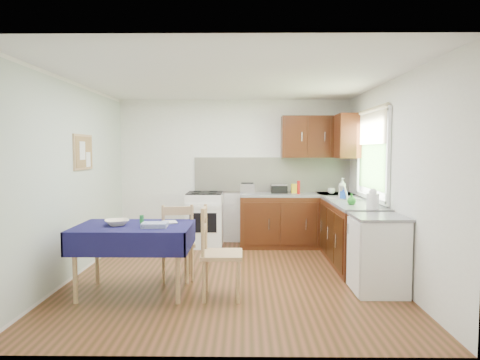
{
  "coord_description": "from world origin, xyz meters",
  "views": [
    {
      "loc": [
        0.17,
        -5.36,
        1.63
      ],
      "look_at": [
        0.11,
        0.14,
        1.24
      ],
      "focal_mm": 32.0,
      "sensor_mm": 36.0,
      "label": 1
    }
  ],
  "objects_px": {
    "chair_far": "(177,240)",
    "toaster": "(247,189)",
    "dish_rack": "(343,197)",
    "chair_near": "(217,249)",
    "sandwich_press": "(279,189)",
    "kettle": "(373,200)",
    "dining_table": "(134,234)"
  },
  "relations": [
    {
      "from": "chair_far",
      "to": "toaster",
      "type": "bearing_deg",
      "value": -127.07
    },
    {
      "from": "dish_rack",
      "to": "chair_near",
      "type": "bearing_deg",
      "value": -148.14
    },
    {
      "from": "chair_far",
      "to": "toaster",
      "type": "height_order",
      "value": "toaster"
    },
    {
      "from": "sandwich_press",
      "to": "kettle",
      "type": "relative_size",
      "value": 1.05
    },
    {
      "from": "dining_table",
      "to": "chair_near",
      "type": "bearing_deg",
      "value": -8.64
    },
    {
      "from": "kettle",
      "to": "sandwich_press",
      "type": "bearing_deg",
      "value": 117.13
    },
    {
      "from": "chair_far",
      "to": "toaster",
      "type": "xyz_separation_m",
      "value": [
        0.89,
        1.88,
        0.47
      ]
    },
    {
      "from": "chair_far",
      "to": "dish_rack",
      "type": "distance_m",
      "value": 2.58
    },
    {
      "from": "chair_near",
      "to": "toaster",
      "type": "height_order",
      "value": "toaster"
    },
    {
      "from": "toaster",
      "to": "dish_rack",
      "type": "relative_size",
      "value": 0.54
    },
    {
      "from": "dish_rack",
      "to": "sandwich_press",
      "type": "bearing_deg",
      "value": 122.8
    },
    {
      "from": "chair_far",
      "to": "chair_near",
      "type": "distance_m",
      "value": 0.83
    },
    {
      "from": "dining_table",
      "to": "kettle",
      "type": "xyz_separation_m",
      "value": [
        2.83,
        0.5,
        0.34
      ]
    },
    {
      "from": "chair_far",
      "to": "sandwich_press",
      "type": "relative_size",
      "value": 3.57
    },
    {
      "from": "toaster",
      "to": "sandwich_press",
      "type": "relative_size",
      "value": 0.89
    },
    {
      "from": "sandwich_press",
      "to": "kettle",
      "type": "distance_m",
      "value": 2.2
    },
    {
      "from": "dining_table",
      "to": "kettle",
      "type": "bearing_deg",
      "value": 9.27
    },
    {
      "from": "chair_far",
      "to": "dining_table",
      "type": "bearing_deg",
      "value": 38.82
    },
    {
      "from": "toaster",
      "to": "kettle",
      "type": "height_order",
      "value": "kettle"
    },
    {
      "from": "kettle",
      "to": "chair_near",
      "type": "bearing_deg",
      "value": -161.4
    },
    {
      "from": "sandwich_press",
      "to": "dining_table",
      "type": "bearing_deg",
      "value": -118.85
    },
    {
      "from": "toaster",
      "to": "kettle",
      "type": "distance_m",
      "value": 2.42
    },
    {
      "from": "sandwich_press",
      "to": "dish_rack",
      "type": "relative_size",
      "value": 0.61
    },
    {
      "from": "chair_near",
      "to": "sandwich_press",
      "type": "xyz_separation_m",
      "value": [
        0.88,
        2.59,
        0.44
      ]
    },
    {
      "from": "sandwich_press",
      "to": "toaster",
      "type": "bearing_deg",
      "value": -163.09
    },
    {
      "from": "chair_near",
      "to": "sandwich_press",
      "type": "bearing_deg",
      "value": -19.33
    },
    {
      "from": "dining_table",
      "to": "chair_far",
      "type": "relative_size",
      "value": 1.34
    },
    {
      "from": "chair_far",
      "to": "chair_near",
      "type": "xyz_separation_m",
      "value": [
        0.54,
        -0.63,
        0.03
      ]
    },
    {
      "from": "chair_far",
      "to": "dish_rack",
      "type": "height_order",
      "value": "dish_rack"
    },
    {
      "from": "toaster",
      "to": "kettle",
      "type": "relative_size",
      "value": 0.94
    },
    {
      "from": "chair_near",
      "to": "kettle",
      "type": "distance_m",
      "value": 2.05
    },
    {
      "from": "chair_near",
      "to": "toaster",
      "type": "bearing_deg",
      "value": -8.38
    }
  ]
}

